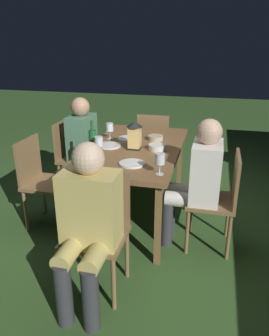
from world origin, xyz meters
TOP-DOWN VIEW (x-y plane):
  - ground_plane at (0.00, 0.00)m, footprint 16.00×16.00m
  - dining_table at (0.00, 0.00)m, footprint 1.62×0.89m
  - chair_side_left_a at (-0.37, -0.84)m, footprint 0.42×0.40m
  - person_in_green at (-0.37, -0.64)m, footprint 0.38×0.47m
  - chair_side_right_b at (0.37, 0.84)m, footprint 0.42×0.40m
  - person_in_cream at (0.37, 0.64)m, footprint 0.38×0.47m
  - chair_side_left_b at (0.37, -0.84)m, footprint 0.42×0.40m
  - chair_head_far at (1.06, 0.00)m, footprint 0.40×0.42m
  - person_in_mustard at (1.26, 0.00)m, footprint 0.48×0.38m
  - chair_head_near at (-1.06, 0.00)m, footprint 0.40×0.42m
  - lantern_centerpiece at (0.07, 0.02)m, footprint 0.15×0.15m
  - green_bottle_on_table at (0.24, -0.34)m, footprint 0.07×0.07m
  - wine_glass_a at (0.64, 0.36)m, footprint 0.08×0.08m
  - wine_glass_b at (-0.20, -0.32)m, footprint 0.08×0.08m
  - wine_glass_c at (0.32, -0.25)m, footprint 0.08×0.08m
  - plate_a at (0.49, 0.10)m, footprint 0.22×0.22m
  - plate_b at (0.05, -0.24)m, footprint 0.23×0.23m
  - plate_c at (-0.23, -0.12)m, footprint 0.22×0.22m
  - bowl_olives at (-0.27, 0.16)m, footprint 0.16×0.16m
  - bowl_bread at (0.05, 0.23)m, footprint 0.16×0.16m

SIDE VIEW (x-z plane):
  - ground_plane at x=0.00m, z-range 0.00..0.00m
  - chair_side_left_a at x=-0.37m, z-range 0.05..0.92m
  - chair_side_right_b at x=0.37m, z-range 0.05..0.92m
  - chair_side_left_b at x=0.37m, z-range 0.05..0.92m
  - chair_head_far at x=1.06m, z-range 0.05..0.92m
  - chair_head_near at x=-1.06m, z-range 0.05..0.92m
  - person_in_green at x=-0.37m, z-range 0.06..1.21m
  - person_in_cream at x=0.37m, z-range 0.06..1.21m
  - person_in_mustard at x=1.26m, z-range 0.06..1.21m
  - dining_table at x=0.00m, z-range 0.32..1.08m
  - plate_a at x=0.49m, z-range 0.76..0.77m
  - plate_b at x=0.05m, z-range 0.76..0.77m
  - plate_c at x=-0.23m, z-range 0.76..0.77m
  - bowl_olives at x=-0.27m, z-range 0.76..0.81m
  - bowl_bread at x=0.05m, z-range 0.76..0.81m
  - green_bottle_on_table at x=0.24m, z-range 0.72..1.01m
  - wine_glass_a at x=0.64m, z-range 0.79..0.96m
  - wine_glass_b at x=-0.20m, z-range 0.79..0.96m
  - wine_glass_c at x=0.32m, z-range 0.79..0.96m
  - lantern_centerpiece at x=0.07m, z-range 0.77..1.04m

